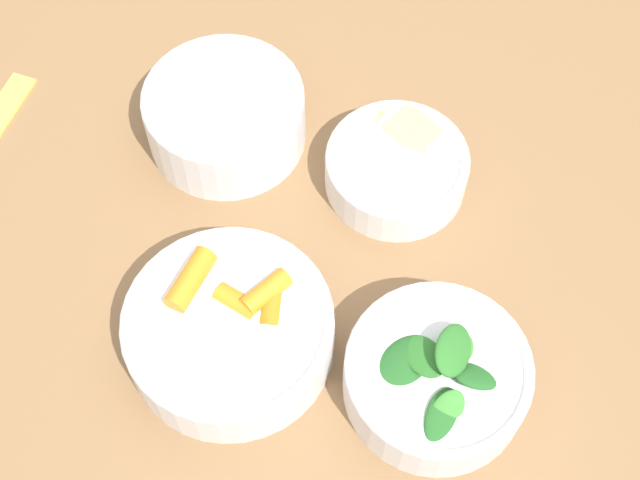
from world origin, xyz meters
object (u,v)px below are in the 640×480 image
(bowl_carrots, at_px, (230,329))
(bowl_greens, at_px, (437,376))
(bowl_beans_hotdog, at_px, (225,117))
(bowl_cookies, at_px, (397,167))

(bowl_carrots, distance_m, bowl_greens, 0.19)
(bowl_carrots, bearing_deg, bowl_beans_hotdog, 17.75)
(bowl_greens, distance_m, bowl_beans_hotdog, 0.34)
(bowl_carrots, bearing_deg, bowl_cookies, -27.47)
(bowl_carrots, relative_size, bowl_cookies, 1.31)
(bowl_cookies, bearing_deg, bowl_carrots, 152.53)
(bowl_greens, bearing_deg, bowl_beans_hotdog, 49.03)
(bowl_carrots, relative_size, bowl_beans_hotdog, 1.15)
(bowl_greens, relative_size, bowl_beans_hotdog, 0.99)
(bowl_greens, height_order, bowl_cookies, bowl_greens)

